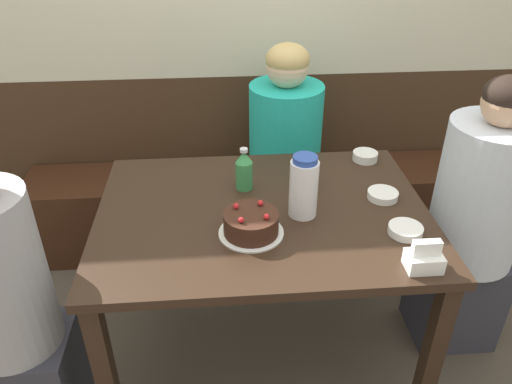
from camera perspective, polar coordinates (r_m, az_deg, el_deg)
The scene contains 15 objects.
ground_plane at distance 2.36m, azimuth 0.66°, elevation -17.70°, with size 12.00×12.00×0.00m, color #4C4238.
back_wall at distance 2.64m, azimuth -1.40°, elevation 19.86°, with size 4.80×0.04×2.50m.
bench_seat at distance 2.83m, azimuth -0.86°, elevation -1.82°, with size 2.39×0.38×0.45m.
dining_table at distance 1.90m, azimuth 0.78°, elevation -4.59°, with size 1.22×0.89×0.76m.
birthday_cake at distance 1.71m, azimuth -0.57°, elevation -3.65°, with size 0.23×0.23×0.10m.
water_pitcher at distance 1.77m, azimuth 5.47°, elevation 0.60°, with size 0.10×0.10×0.24m.
soju_bottle at distance 1.94m, azimuth -1.37°, elevation 2.54°, with size 0.07×0.07×0.17m.
napkin_holder at distance 1.64m, azimuth 18.67°, elevation -7.22°, with size 0.11×0.08×0.11m.
bowl_soup_white at distance 2.23m, azimuth 12.36°, elevation 4.03°, with size 0.11×0.11×0.04m.
bowl_rice_small at distance 1.97m, azimuth 14.28°, elevation -0.32°, with size 0.12×0.12×0.03m.
bowl_side_dish at distance 1.80m, azimuth 16.71°, elevation -4.18°, with size 0.12×0.12×0.03m.
glass_water_tall at distance 1.98m, azimuth 5.87°, elevation 1.93°, with size 0.08×0.08×0.10m.
person_teal_shirt at distance 2.23m, azimuth 23.56°, elevation -3.54°, with size 0.36×0.36×1.23m.
person_pale_blue_shirt at distance 2.56m, azimuth 3.26°, elevation 3.50°, with size 0.36×0.36×1.18m.
person_grey_tee at distance 1.89m, azimuth -26.45°, elevation -12.14°, with size 0.34×0.31×1.23m.
Camera 1 is at (-0.15, -1.53, 1.78)m, focal length 35.00 mm.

